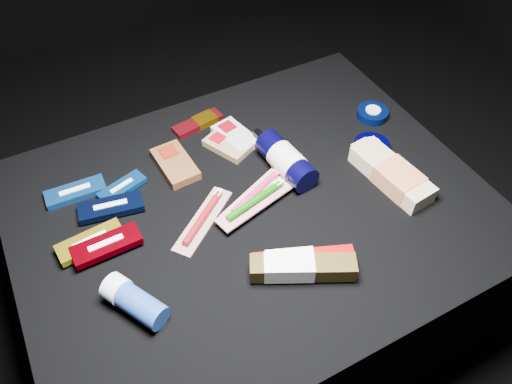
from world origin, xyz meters
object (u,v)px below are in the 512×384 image
lotion_bottle (286,160)px  deodorant_stick (134,301)px  bodywash_bottle (392,175)px  toothpaste_carton_red (299,263)px

lotion_bottle → deodorant_stick: 0.45m
bodywash_bottle → deodorant_stick: 0.60m
lotion_bottle → toothpaste_carton_red: bearing=-120.5°
toothpaste_carton_red → bodywash_bottle: bearing=40.1°
bodywash_bottle → toothpaste_carton_red: (-0.30, -0.10, -0.00)m
toothpaste_carton_red → lotion_bottle: bearing=87.2°
lotion_bottle → toothpaste_carton_red: (-0.11, -0.24, -0.01)m
lotion_bottle → bodywash_bottle: 0.24m
bodywash_bottle → lotion_bottle: bearing=137.5°
deodorant_stick → toothpaste_carton_red: (0.30, -0.06, -0.01)m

